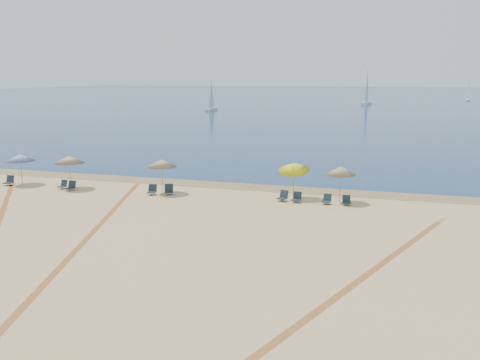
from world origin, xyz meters
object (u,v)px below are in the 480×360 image
at_px(chair_3, 152,190).
at_px(chair_5, 283,196).
at_px(chair_2, 71,186).
at_px(chair_7, 327,200).
at_px(chair_6, 297,198).
at_px(umbrella_1, 69,159).
at_px(umbrella_3, 294,167).
at_px(chair_8, 347,201).
at_px(chair_4, 169,190).
at_px(umbrella_2, 162,163).
at_px(umbrella_0, 20,158).
at_px(sailboat_0, 468,94).
at_px(chair_0, 9,181).
at_px(sailboat_2, 211,101).
at_px(chair_1, 63,185).
at_px(umbrella_4, 341,170).
at_px(sailboat_1, 367,94).

relative_size(chair_3, chair_5, 0.97).
xyz_separation_m(chair_2, chair_7, (18.83, 1.21, -0.02)).
bearing_deg(chair_2, chair_6, 1.66).
relative_size(umbrella_1, chair_7, 3.62).
height_order(umbrella_3, chair_3, umbrella_3).
bearing_deg(chair_8, chair_7, 171.75).
distance_m(chair_2, chair_4, 7.61).
relative_size(umbrella_2, chair_5, 3.06).
relative_size(umbrella_0, sailboat_0, 0.32).
distance_m(chair_5, chair_6, 0.97).
relative_size(chair_0, sailboat_2, 0.10).
xyz_separation_m(chair_1, sailboat_2, (-19.69, 88.96, 1.98)).
height_order(umbrella_4, chair_0, umbrella_4).
xyz_separation_m(chair_2, chair_8, (20.12, 1.28, -0.03)).
bearing_deg(sailboat_1, chair_2, -87.53).
bearing_deg(chair_3, umbrella_3, -0.62).
bearing_deg(umbrella_2, chair_7, 0.00).
bearing_deg(chair_0, chair_5, -2.19).
bearing_deg(chair_5, chair_0, -162.04).
height_order(umbrella_1, chair_7, umbrella_1).
distance_m(umbrella_0, chair_5, 21.01).
height_order(chair_3, chair_7, chair_3).
relative_size(chair_2, chair_7, 1.00).
xyz_separation_m(umbrella_0, umbrella_2, (11.96, 0.35, 0.09)).
bearing_deg(chair_4, chair_2, 162.54).
xyz_separation_m(umbrella_2, sailboat_0, (40.98, 161.39, 0.09)).
distance_m(umbrella_3, sailboat_2, 94.53).
distance_m(chair_0, chair_6, 22.60).
bearing_deg(umbrella_1, umbrella_4, 3.84).
xyz_separation_m(umbrella_2, sailboat_2, (-27.51, 88.06, 0.08)).
distance_m(umbrella_1, umbrella_2, 7.41).
height_order(chair_4, chair_7, chair_4).
bearing_deg(chair_4, chair_3, 174.71).
xyz_separation_m(chair_3, sailboat_2, (-27.05, 88.83, 1.95)).
relative_size(umbrella_0, sailboat_1, 0.24).
height_order(umbrella_0, chair_0, umbrella_0).
xyz_separation_m(umbrella_1, chair_2, (0.50, -0.69, -1.89)).
xyz_separation_m(umbrella_1, chair_8, (20.62, 0.60, -1.92)).
relative_size(umbrella_4, chair_5, 3.03).
height_order(chair_0, chair_6, chair_0).
relative_size(chair_5, sailboat_2, 0.11).
bearing_deg(chair_0, sailboat_0, 66.93).
xyz_separation_m(umbrella_0, chair_8, (25.19, 0.43, -1.83)).
relative_size(chair_2, sailboat_0, 0.09).
distance_m(umbrella_1, chair_4, 8.28).
distance_m(chair_4, chair_6, 9.26).
distance_m(umbrella_1, chair_3, 7.18).
bearing_deg(umbrella_4, chair_7, -132.70).
height_order(umbrella_0, chair_5, umbrella_0).
relative_size(umbrella_3, umbrella_4, 1.10).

